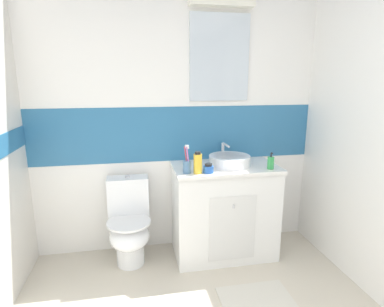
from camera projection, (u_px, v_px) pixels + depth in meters
name	position (u px, v px, depth m)	size (l,w,h in m)	color
wall_back_tiled	(177.00, 116.00, 2.87)	(3.20, 0.20, 2.50)	white
vanity_cabinet	(224.00, 210.00, 2.84)	(0.92, 0.54, 0.85)	white
sink_basin	(229.00, 160.00, 2.73)	(0.36, 0.41, 0.17)	white
toilet	(129.00, 225.00, 2.71)	(0.37, 0.50, 0.76)	white
toothbrush_cup	(187.00, 166.00, 2.50)	(0.06, 0.06, 0.23)	#4C7299
soap_dispenser	(271.00, 163.00, 2.62)	(0.05, 0.05, 0.15)	green
mouthwash_bottle	(198.00, 163.00, 2.49)	(0.07, 0.07, 0.18)	yellow
hair_gel_jar	(208.00, 169.00, 2.52)	(0.08, 0.08, 0.08)	#2659B2
bath_mat	(258.00, 303.00, 2.26)	(0.53, 0.44, 0.01)	beige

